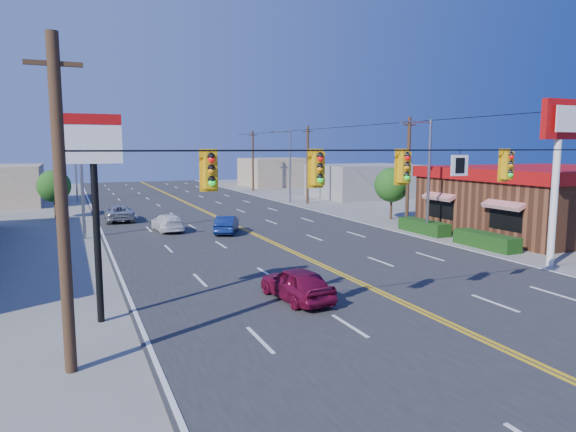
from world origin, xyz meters
name	(u,v)px	position (x,y,z in m)	size (l,w,h in m)	color
ground	(427,315)	(0.00, 0.00, 0.00)	(160.00, 160.00, 0.00)	gray
road	(249,232)	(0.00, 20.00, 0.03)	(20.00, 120.00, 0.06)	#2D2D30
signal_span	(429,182)	(-0.12, 0.00, 4.89)	(24.32, 0.34, 9.00)	#47301E
kfc	(545,199)	(19.90, 12.00, 2.38)	(16.30, 12.40, 4.70)	brown
kfc_pylon	(558,148)	(11.00, 4.00, 6.04)	(2.20, 0.36, 8.50)	white
pizza_hut_sign	(94,174)	(-11.00, 4.00, 5.18)	(1.90, 0.30, 6.85)	black
streetlight_se	(427,171)	(10.79, 14.00, 4.51)	(2.55, 0.25, 8.00)	gray
streetlight_ne	(289,162)	(10.79, 38.00, 4.51)	(2.55, 0.25, 8.00)	gray
streetlight_sw	(85,172)	(-10.79, 22.00, 4.51)	(2.55, 0.25, 8.00)	gray
streetlight_nw	(77,162)	(-10.79, 48.00, 4.51)	(2.55, 0.25, 8.00)	gray
utility_pole_near	(408,172)	(12.20, 18.00, 4.20)	(0.28, 0.28, 8.40)	#47301E
utility_pole_mid	(308,165)	(12.20, 36.00, 4.20)	(0.28, 0.28, 8.40)	#47301E
utility_pole_far	(253,161)	(12.20, 54.00, 4.20)	(0.28, 0.28, 8.40)	#47301E
tree_kfc_rear	(392,185)	(13.50, 22.00, 2.93)	(2.94, 2.94, 4.41)	#47301E
tree_west	(54,186)	(-13.00, 34.00, 2.79)	(2.80, 2.80, 4.20)	#47301E
bld_east_mid	(365,181)	(22.00, 40.00, 2.00)	(12.00, 10.00, 4.00)	gray
bld_east_far	(277,172)	(19.00, 62.00, 2.20)	(10.00, 10.00, 4.40)	tan
car_magenta	(297,285)	(-3.68, 3.45, 0.67)	(1.59, 3.95, 1.35)	maroon
car_blue	(227,225)	(-1.66, 20.14, 0.62)	(1.32, 3.79, 1.25)	navy
car_white	(167,223)	(-5.35, 22.78, 0.62)	(1.74, 4.29, 1.24)	white
car_silver	(119,214)	(-8.10, 29.51, 0.67)	(2.21, 4.80, 1.33)	#B0B1B5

